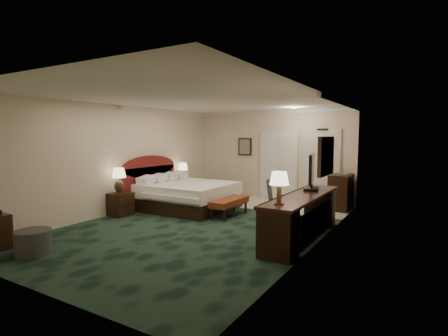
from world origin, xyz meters
The scene contains 25 objects.
floor centered at (0.00, 0.00, 0.00)m, with size 5.00×7.50×0.00m, color black.
ceiling centered at (0.00, 0.00, 2.70)m, with size 5.00×7.50×0.00m, color silver.
wall_back centered at (0.00, 3.75, 1.35)m, with size 5.00×0.00×2.70m, color beige.
wall_front centered at (0.00, -3.75, 1.35)m, with size 5.00×0.00×2.70m, color beige.
wall_left centered at (-2.50, 0.00, 1.35)m, with size 0.00×7.50×2.70m, color beige.
wall_right centered at (2.50, 0.00, 1.35)m, with size 0.00×7.50×2.70m, color beige.
crown_molding centered at (0.00, 0.00, 2.65)m, with size 5.00×7.50×0.10m, color silver, non-canonical shape.
tile_patch centered at (0.90, 2.90, 0.01)m, with size 3.20×1.70×0.01m, color #C6B98F.
headboard centered at (-2.44, 1.00, 0.70)m, with size 0.12×2.00×1.40m, color #53110A, non-canonical shape.
entry_door centered at (1.55, 3.72, 1.05)m, with size 1.02×0.06×2.18m, color silver.
closet_doors centered at (0.25, 3.71, 1.05)m, with size 1.20×0.06×2.10m, color silver.
wall_art centered at (-0.90, 3.71, 1.60)m, with size 0.45×0.06×0.55m, color #466751.
wall_mirror centered at (2.46, 0.60, 1.55)m, with size 0.05×0.95×0.75m, color white.
bed centered at (-1.31, 1.24, 0.35)m, with size 2.19×2.03×0.69m, color white.
nightstand_near centered at (-2.26, -0.24, 0.28)m, with size 0.44×0.51×0.55m, color black.
nightstand_far centered at (-2.26, 2.28, 0.27)m, with size 0.44×0.50×0.55m, color black.
lamp_near centered at (-2.23, -0.30, 0.86)m, with size 0.33×0.33×0.62m, color black, non-canonical shape.
lamp_far centered at (-2.27, 2.26, 0.84)m, with size 0.31×0.31×0.58m, color black, non-canonical shape.
bed_bench centered at (0.06, 1.05, 0.21)m, with size 0.44×1.26×0.43m, color maroon.
ottoman centered at (-1.33, -2.97, 0.20)m, with size 0.57×0.57×0.40m, color #2F2F30.
desk centered at (2.17, 0.13, 0.42)m, with size 0.63×2.91×0.84m, color black.
tv centered at (2.13, 0.77, 1.21)m, with size 0.08×0.95×0.74m, color black.
desk_lamp centered at (2.13, -0.97, 1.11)m, with size 0.31×0.31×0.54m, color black, non-canonical shape.
desk_chair centered at (1.59, 0.52, 0.53)m, with size 0.62×0.58×1.06m, color #4E4E4F, non-canonical shape.
minibar centered at (2.20, 3.20, 0.47)m, with size 0.49×0.89×0.94m, color black.
Camera 1 is at (4.19, -6.16, 1.93)m, focal length 28.00 mm.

